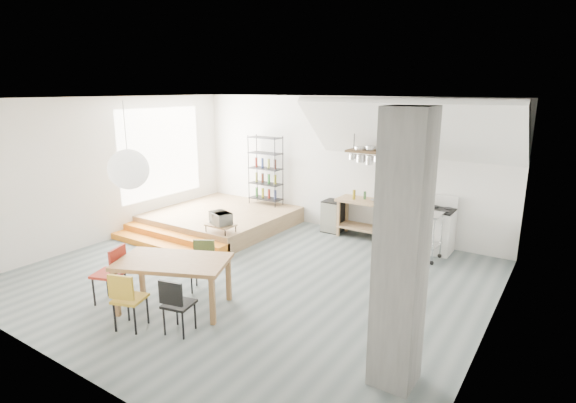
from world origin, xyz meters
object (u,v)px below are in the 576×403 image
Objects in this scene: rolling_cart at (416,227)px; dining_table at (173,265)px; mini_fridge at (333,216)px; stove at (438,230)px.

dining_table is at bearing -116.49° from rolling_cart.
stove is at bearing -1.01° from mini_fridge.
mini_fridge is (-2.50, 0.04, -0.10)m from stove.
dining_table reaches higher than mini_fridge.
mini_fridge is (-2.19, 0.57, -0.24)m from rolling_cart.
stove reaches higher than mini_fridge.
rolling_cart reaches higher than dining_table.
stove is 2.50m from mini_fridge.
stove is at bearing 36.41° from dining_table.
stove is 1.53× the size of mini_fridge.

